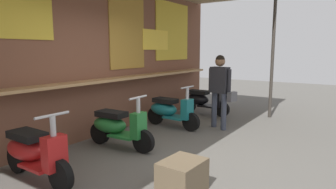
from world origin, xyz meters
name	(u,v)px	position (x,y,z in m)	size (l,w,h in m)	color
ground_plane	(169,158)	(0.00, 0.00, 0.00)	(26.11, 26.11, 0.00)	#56544F
market_stall_facade	(89,41)	(0.01, 1.81, 1.90)	(9.32, 2.81, 3.36)	brown
scooter_red	(33,152)	(-1.65, 1.08, 0.39)	(0.46, 1.40, 0.97)	red
scooter_green	(117,126)	(-0.06, 1.08, 0.39)	(0.47, 1.40, 0.97)	#237533
scooter_teal	(169,110)	(1.65, 1.08, 0.39)	(0.48, 1.40, 0.97)	#197075
scooter_black	(202,100)	(3.27, 1.08, 0.39)	(0.46, 1.40, 0.97)	black
shopper_with_handbag	(220,85)	(2.16, 0.08, 0.99)	(0.30, 0.66, 1.63)	#383D4C
merchandise_crate	(182,177)	(-0.86, -0.76, 0.20)	(0.55, 0.44, 0.41)	brown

